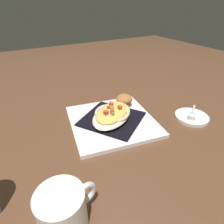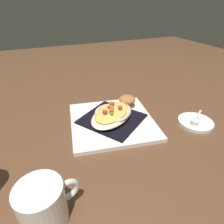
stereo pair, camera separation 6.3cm
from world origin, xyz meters
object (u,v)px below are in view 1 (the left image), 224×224
(coffee_mug, at_px, (64,213))
(spoon, at_px, (192,114))
(square_plate, at_px, (112,121))
(muffin, at_px, (124,100))
(gratin_dish, at_px, (112,114))
(creamer_cup_0, at_px, (191,117))
(creamer_saucer, at_px, (191,117))

(coffee_mug, xyz_separation_m, spoon, (-0.51, -0.14, -0.02))
(square_plate, height_order, muffin, muffin)
(muffin, height_order, spoon, muffin)
(gratin_dish, bearing_deg, coffee_mug, 46.39)
(muffin, bearing_deg, coffee_mug, 43.78)
(spoon, xyz_separation_m, creamer_cup_0, (0.03, 0.02, 0.00))
(coffee_mug, relative_size, spoon, 1.41)
(gratin_dish, xyz_separation_m, spoon, (-0.27, 0.11, -0.02))
(gratin_dish, relative_size, creamer_cup_0, 9.06)
(square_plate, xyz_separation_m, gratin_dish, (0.00, 0.00, 0.03))
(gratin_dish, distance_m, creamer_cup_0, 0.27)
(square_plate, bearing_deg, creamer_cup_0, 151.39)
(creamer_cup_0, bearing_deg, gratin_dish, -28.60)
(square_plate, height_order, creamer_cup_0, creamer_cup_0)
(square_plate, bearing_deg, creamer_saucer, 156.05)
(gratin_dish, bearing_deg, creamer_cup_0, 151.40)
(square_plate, distance_m, muffin, 0.11)
(creamer_saucer, bearing_deg, spoon, -146.04)
(coffee_mug, bearing_deg, spoon, -164.25)
(creamer_saucer, xyz_separation_m, creamer_cup_0, (0.02, 0.01, 0.01))
(square_plate, bearing_deg, muffin, -144.81)
(creamer_cup_0, bearing_deg, creamer_saucer, -146.04)
(coffee_mug, distance_m, creamer_saucer, 0.53)
(coffee_mug, bearing_deg, creamer_cup_0, -165.46)
(spoon, bearing_deg, creamer_saucer, 33.96)
(creamer_saucer, bearing_deg, gratin_dish, -23.94)
(muffin, distance_m, creamer_saucer, 0.25)
(muffin, bearing_deg, gratin_dish, 35.19)
(square_plate, height_order, spoon, spoon)
(gratin_dish, distance_m, spoon, 0.29)
(square_plate, xyz_separation_m, muffin, (-0.09, -0.06, 0.03))
(spoon, bearing_deg, muffin, -44.09)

